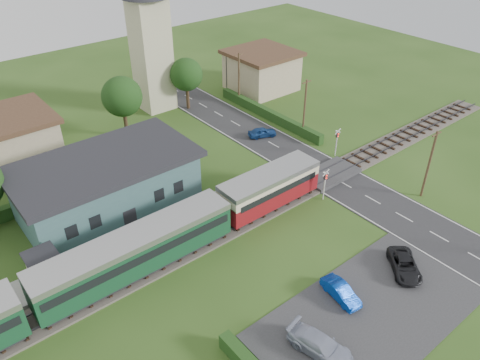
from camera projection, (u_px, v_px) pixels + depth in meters
ground at (271, 224)px, 41.65m from camera, size 120.00×120.00×0.00m
railway_track at (256, 212)px, 42.88m from camera, size 76.00×3.20×0.49m
road at (344, 184)px, 46.91m from camera, size 6.00×70.00×0.05m
car_park at (369, 314)px, 33.06m from camera, size 17.00×9.00×0.08m
crossing_deck at (329, 174)px, 48.09m from camera, size 6.20×3.40×0.45m
platform at (142, 238)px, 39.61m from camera, size 30.00×3.00×0.45m
equipment_hut at (44, 267)px, 34.56m from camera, size 2.30×2.30×2.55m
station_building at (107, 185)px, 42.01m from camera, size 16.00×9.00×5.30m
train at (97, 270)px, 33.71m from camera, size 43.20×2.90×3.40m
church_tower at (149, 29)px, 56.80m from camera, size 6.00×6.00×17.60m
house_west at (2, 142)px, 48.39m from camera, size 10.80×8.80×5.50m
house_east at (262, 70)px, 66.21m from camera, size 8.80×8.80×5.50m
hedge_roadside at (269, 114)px, 59.17m from camera, size 0.80×18.00×1.20m
hedge_station at (90, 182)px, 46.05m from camera, size 22.00×0.80×1.30m
tree_b at (122, 97)px, 52.73m from camera, size 4.60×4.60×7.34m
tree_c at (186, 75)px, 59.50m from camera, size 4.20×4.20×6.78m
utility_pole_b at (429, 164)px, 43.26m from camera, size 1.40×0.22×7.00m
utility_pole_c at (305, 108)px, 53.62m from camera, size 1.40×0.22×7.00m
utility_pole_d at (239, 78)px, 61.39m from camera, size 1.40×0.22×7.00m
crossing_signal_near at (325, 181)px, 43.58m from camera, size 0.84×0.28×3.28m
crossing_signal_far at (337, 138)px, 50.49m from camera, size 0.84×0.28×3.28m
streetlamp_east at (226, 69)px, 65.91m from camera, size 0.30×0.30×5.15m
car_on_road at (262, 132)px, 55.00m from camera, size 3.57×2.50×1.13m
car_park_blue at (341, 292)px, 34.01m from camera, size 1.69×3.57×1.13m
car_park_silver at (320, 345)px, 30.05m from camera, size 2.69×4.75×1.30m
car_park_dark at (405, 265)px, 36.30m from camera, size 4.11×4.38×1.15m
pedestrian_near at (196, 206)px, 41.63m from camera, size 0.72×0.61×1.69m
pedestrian_far at (66, 264)px, 35.34m from camera, size 0.90×1.05×1.86m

